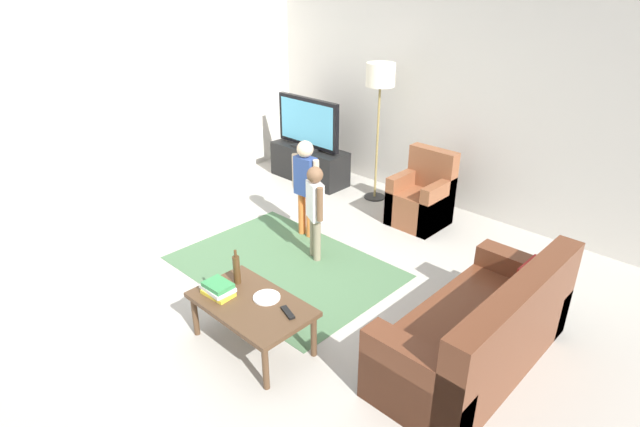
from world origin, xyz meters
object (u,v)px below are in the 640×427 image
(couch, at_px, (484,336))
(floor_lamp, at_px, (380,82))
(plate, at_px, (267,297))
(tv_remote, at_px, (288,312))
(child_near_tv, at_px, (305,180))
(tv, at_px, (308,124))
(armchair, at_px, (423,200))
(child_center, at_px, (315,205))
(coffee_table, at_px, (251,307))
(bottle, at_px, (237,269))
(book_stack, at_px, (218,289))
(tv_stand, at_px, (309,164))

(couch, xyz_separation_m, floor_lamp, (-2.62, 2.00, 1.25))
(plate, bearing_deg, tv_remote, -4.24)
(child_near_tv, bearing_deg, tv, 134.08)
(armchair, height_order, tv_remote, armchair)
(floor_lamp, distance_m, tv_remote, 3.49)
(child_center, height_order, tv_remote, child_center)
(tv, height_order, coffee_table, tv)
(child_near_tv, height_order, coffee_table, child_near_tv)
(couch, height_order, floor_lamp, floor_lamp)
(tv, bearing_deg, bottle, -55.08)
(tv, relative_size, book_stack, 3.78)
(tv, height_order, couch, tv)
(tv, distance_m, floor_lamp, 1.31)
(tv_remote, distance_m, plate, 0.27)
(bottle, bearing_deg, armchair, 89.64)
(tv_remote, bearing_deg, book_stack, -142.02)
(tv_remote, bearing_deg, couch, 58.46)
(floor_lamp, height_order, book_stack, floor_lamp)
(child_near_tv, xyz_separation_m, plate, (1.11, -1.54, -0.26))
(floor_lamp, distance_m, child_near_tv, 1.64)
(book_stack, bearing_deg, tv_stand, 123.06)
(couch, bearing_deg, child_center, 171.75)
(couch, height_order, child_near_tv, child_near_tv)
(tv_stand, xyz_separation_m, floor_lamp, (1.09, 0.15, 1.30))
(tv_stand, height_order, floor_lamp, floor_lamp)
(bottle, xyz_separation_m, plate, (0.35, 0.02, -0.12))
(armchair, bearing_deg, book_stack, -89.97)
(child_center, xyz_separation_m, coffee_table, (0.62, -1.36, -0.25))
(floor_lamp, bearing_deg, tv, -171.02)
(bottle, relative_size, tv_remote, 1.84)
(tv_stand, xyz_separation_m, child_near_tv, (1.18, -1.24, 0.44))
(bottle, bearing_deg, floor_lamp, 106.05)
(tv_stand, xyz_separation_m, bottle, (1.94, -2.80, 0.31))
(couch, relative_size, child_near_tv, 1.58)
(child_near_tv, bearing_deg, tv_stand, 133.59)
(tv_stand, height_order, child_center, child_center)
(couch, xyz_separation_m, coffee_table, (-1.47, -1.06, 0.08))
(floor_lamp, xyz_separation_m, book_stack, (0.87, -3.17, -1.07))
(book_stack, distance_m, tv_remote, 0.64)
(child_near_tv, xyz_separation_m, coffee_table, (1.06, -1.66, -0.31))
(tv_stand, relative_size, floor_lamp, 0.67)
(child_near_tv, relative_size, coffee_table, 1.14)
(tv_stand, distance_m, floor_lamp, 1.71)
(tv_stand, height_order, couch, couch)
(child_center, xyz_separation_m, plate, (0.67, -1.24, -0.19))
(couch, distance_m, tv_remote, 1.50)
(armchair, height_order, bottle, armchair)
(couch, bearing_deg, floor_lamp, 142.68)
(couch, xyz_separation_m, tv_remote, (-1.15, -0.96, 0.14))
(tv_remote, bearing_deg, child_near_tv, 150.10)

